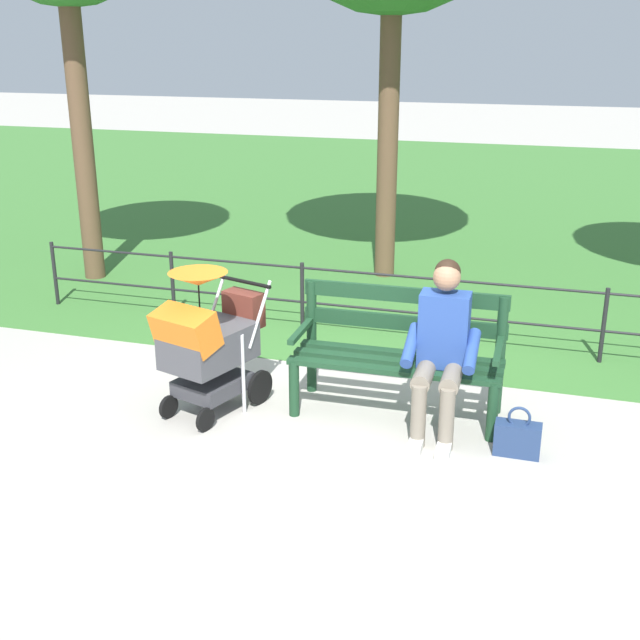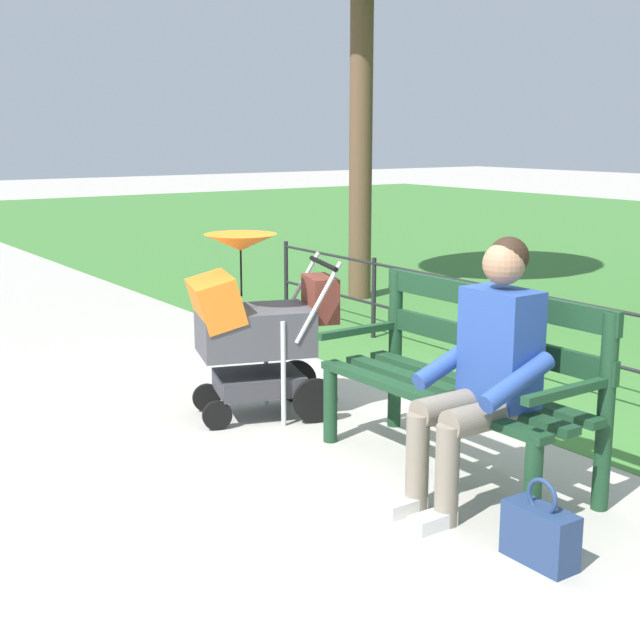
{
  "view_description": "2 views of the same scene",
  "coord_description": "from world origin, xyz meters",
  "views": [
    {
      "loc": [
        -1.68,
        5.57,
        2.8
      ],
      "look_at": [
        0.03,
        -0.01,
        0.72
      ],
      "focal_mm": 45.32,
      "sensor_mm": 36.0,
      "label": 1
    },
    {
      "loc": [
        -3.82,
        3.02,
        1.75
      ],
      "look_at": [
        0.26,
        0.23,
        0.7
      ],
      "focal_mm": 49.93,
      "sensor_mm": 36.0,
      "label": 2
    }
  ],
  "objects": [
    {
      "name": "handbag",
      "position": [
        -1.52,
        0.35,
        0.13
      ],
      "size": [
        0.32,
        0.14,
        0.37
      ],
      "color": "navy",
      "rests_on": "ground"
    },
    {
      "name": "park_bench",
      "position": [
        -0.57,
        -0.12,
        0.53
      ],
      "size": [
        1.61,
        0.63,
        0.96
      ],
      "color": "#193D23",
      "rests_on": "ground"
    },
    {
      "name": "stroller",
      "position": [
        0.82,
        0.34,
        0.59
      ],
      "size": [
        0.73,
        0.99,
        1.15
      ],
      "color": "black",
      "rests_on": "ground"
    },
    {
      "name": "ground_plane",
      "position": [
        0.0,
        0.0,
        0.0
      ],
      "size": [
        60.0,
        60.0,
        0.0
      ],
      "primitive_type": "plane",
      "color": "#ADA89E"
    },
    {
      "name": "park_fence",
      "position": [
        0.0,
        -1.6,
        0.42
      ],
      "size": [
        7.09,
        0.04,
        0.7
      ],
      "color": "black",
      "rests_on": "ground"
    },
    {
      "name": "person_on_bench",
      "position": [
        -0.92,
        0.11,
        0.68
      ],
      "size": [
        0.54,
        0.74,
        1.28
      ],
      "color": "slate",
      "rests_on": "ground"
    }
  ]
}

